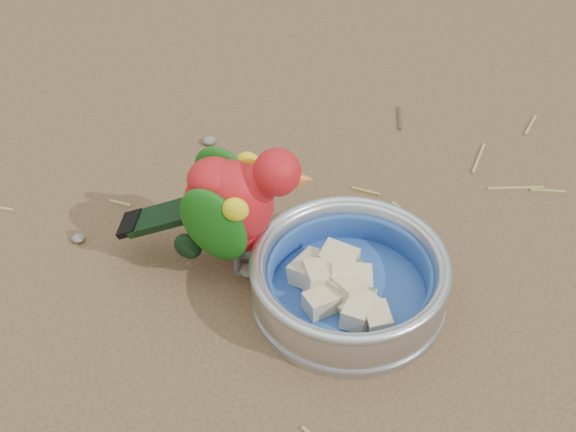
{
  "coord_description": "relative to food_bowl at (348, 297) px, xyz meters",
  "views": [
    {
      "loc": [
        -0.05,
        -0.56,
        0.7
      ],
      "look_at": [
        0.05,
        0.11,
        0.08
      ],
      "focal_mm": 55.0,
      "sensor_mm": 36.0,
      "label": 1
    }
  ],
  "objects": [
    {
      "name": "fruit_wedges",
      "position": [
        0.0,
        0.0,
        0.02
      ],
      "size": [
        0.12,
        0.12,
        0.03
      ],
      "primitive_type": null,
      "color": "beige",
      "rests_on": "food_bowl"
    },
    {
      "name": "food_bowl",
      "position": [
        0.0,
        0.0,
        0.0
      ],
      "size": [
        0.21,
        0.21,
        0.02
      ],
      "primitive_type": "cylinder",
      "color": "#B2B2BA",
      "rests_on": "ground"
    },
    {
      "name": "ground",
      "position": [
        -0.11,
        -0.05,
        -0.01
      ],
      "size": [
        60.0,
        60.0,
        0.0
      ],
      "primitive_type": "plane",
      "color": "brown"
    },
    {
      "name": "bowl_wall",
      "position": [
        0.0,
        0.0,
        0.03
      ],
      "size": [
        0.21,
        0.21,
        0.04
      ],
      "primitive_type": null,
      "color": "#B2B2BA",
      "rests_on": "food_bowl"
    },
    {
      "name": "ground_debris",
      "position": [
        -0.09,
        0.0,
        -0.01
      ],
      "size": [
        0.9,
        0.8,
        0.01
      ],
      "primitive_type": null,
      "color": "#A19152",
      "rests_on": "ground"
    },
    {
      "name": "lory_parrot",
      "position": [
        -0.11,
        0.07,
        0.07
      ],
      "size": [
        0.21,
        0.14,
        0.16
      ],
      "primitive_type": null,
      "rotation": [
        0.0,
        0.0,
        -1.86
      ],
      "color": "red",
      "rests_on": "ground"
    }
  ]
}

